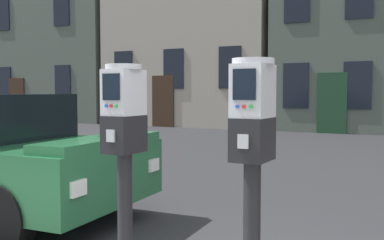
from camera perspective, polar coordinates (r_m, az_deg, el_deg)
name	(u,v)px	position (r m, az deg, el deg)	size (l,w,h in m)	color
parking_meter_near_kerb	(124,142)	(2.73, -8.43, -2.73)	(0.22, 0.26, 1.47)	black
parking_meter_twin_adjacent	(252,148)	(2.37, 7.53, -3.53)	(0.22, 0.26, 1.48)	black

